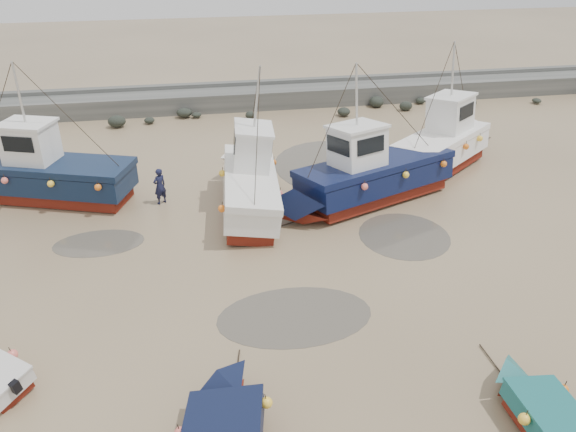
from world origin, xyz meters
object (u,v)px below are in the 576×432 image
cabin_boat_1 (246,178)px  cabin_boat_2 (366,175)px  dinghy_2 (552,422)px  cabin_boat_0 (42,172)px  person (162,203)px  cabin_boat_3 (449,140)px

cabin_boat_1 → cabin_boat_2: size_ratio=0.94×
dinghy_2 → cabin_boat_0: bearing=131.2°
cabin_boat_1 → person: bearing=170.2°
cabin_boat_0 → cabin_boat_3: same height
dinghy_2 → cabin_boat_3: bearing=72.8°
cabin_boat_2 → cabin_boat_3: 6.41m
cabin_boat_3 → cabin_boat_0: bearing=-126.6°
cabin_boat_3 → dinghy_2: bearing=-53.6°
dinghy_2 → cabin_boat_1: 15.22m
dinghy_2 → cabin_boat_2: cabin_boat_2 is taller
cabin_boat_3 → cabin_boat_2: bearing=-96.3°
cabin_boat_0 → cabin_boat_2: same height
dinghy_2 → cabin_boat_2: (-0.71, 13.39, 0.77)m
person → dinghy_2: bearing=88.0°
cabin_boat_2 → cabin_boat_3: same height
cabin_boat_2 → person: bearing=58.9°
cabin_boat_1 → cabin_boat_2: (5.30, -0.57, -0.03)m
dinghy_2 → cabin_boat_3: 17.41m
cabin_boat_0 → cabin_boat_1: 9.25m
cabin_boat_2 → cabin_boat_3: (5.46, 3.34, 0.06)m
cabin_boat_1 → cabin_boat_2: bearing=-1.7°
dinghy_2 → cabin_boat_3: (4.75, 16.73, 0.83)m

